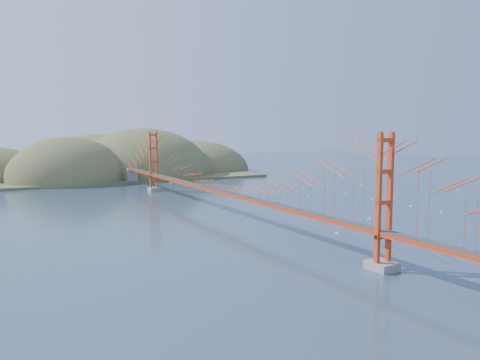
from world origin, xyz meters
TOP-DOWN VIEW (x-y plane):
  - ground at (0.00, 0.00)m, footprint 320.00×320.00m
  - bridge at (0.00, 0.18)m, footprint 2.20×94.40m
  - far_headlands at (2.21, 68.52)m, footprint 84.00×58.00m
  - sailboat_1 at (29.95, 8.03)m, footprint 0.67×0.67m
  - sailboat_17 at (40.05, 31.90)m, footprint 0.51×0.51m
  - sailboat_10 at (6.00, -17.26)m, footprint 0.51×0.56m
  - sailboat_3 at (15.49, 21.12)m, footprint 0.62×0.62m
  - sailboat_11 at (52.26, 0.93)m, footprint 0.60×0.60m
  - sailboat_13 at (28.03, -14.11)m, footprint 0.61×0.61m
  - sailboat_9 at (43.89, 18.98)m, footprint 0.60×0.61m
  - sailboat_4 at (29.04, 0.45)m, footprint 0.59×0.59m
  - sailboat_6 at (15.20, -12.96)m, footprint 0.64×0.64m
  - sailboat_16 at (22.37, 9.70)m, footprint 0.53×0.53m
  - sailboat_14 at (28.93, -7.83)m, footprint 0.43×0.53m
  - sailboat_8 at (35.57, 17.65)m, footprint 0.60×0.60m
  - sailboat_15 at (41.02, 39.49)m, footprint 0.54×0.54m
  - sailboat_7 at (26.44, 16.99)m, footprint 0.64×0.64m
  - sailboat_12 at (7.91, 42.00)m, footprint 0.59×0.52m
  - sailboat_extra_0 at (19.95, 15.63)m, footprint 0.53×0.53m

SIDE VIEW (x-z plane):
  - ground at x=0.00m, z-range 0.00..0.00m
  - far_headlands at x=2.21m, z-range -12.50..12.50m
  - sailboat_16 at x=22.37m, z-range -0.15..0.42m
  - sailboat_17 at x=40.05m, z-range -0.15..0.42m
  - sailboat_15 at x=41.02m, z-range -0.15..0.42m
  - sailboat_extra_0 at x=19.95m, z-range -0.16..0.43m
  - sailboat_8 at x=35.57m, z-range -0.17..0.45m
  - sailboat_14 at x=28.93m, z-range -0.17..0.45m
  - sailboat_4 at x=29.04m, z-range -0.17..0.46m
  - sailboat_10 at x=6.00m, z-range -0.17..0.46m
  - sailboat_13 at x=28.03m, z-range -0.17..0.46m
  - sailboat_11 at x=52.26m, z-range -0.18..0.47m
  - sailboat_3 at x=15.49m, z-range -0.19..0.49m
  - sailboat_12 at x=7.91m, z-range -0.19..0.49m
  - sailboat_9 at x=43.89m, z-range -0.19..0.49m
  - sailboat_7 at x=26.44m, z-range -0.20..0.51m
  - sailboat_6 at x=15.20m, z-range -0.20..0.51m
  - sailboat_1 at x=29.95m, z-range -0.20..0.51m
  - bridge at x=0.00m, z-range 1.01..13.01m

